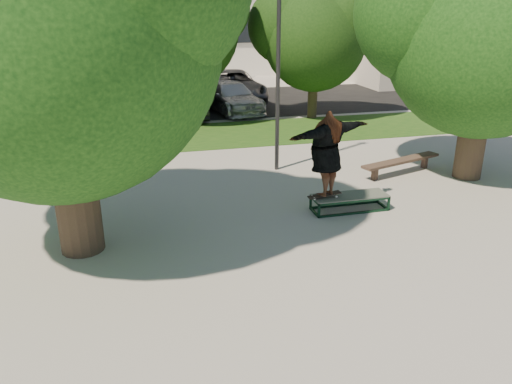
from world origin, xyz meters
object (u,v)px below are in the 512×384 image
object	(u,v)px
tree_right	(485,25)
bench	(401,162)
lamppost	(278,60)
grind_box	(350,202)
tree_left	(47,14)
car_dark	(189,96)
car_grey	(233,86)
car_silver_b	(231,97)

from	to	relation	value
tree_right	bench	bearing A→B (deg)	157.65
lamppost	bench	xyz separation A→B (m)	(3.34, -1.27, -2.79)
grind_box	bench	world-z (taller)	bench
tree_left	car_dark	bearing A→B (deg)	73.00
car_grey	bench	bearing A→B (deg)	-80.76
car_silver_b	car_dark	bearing A→B (deg)	176.20
tree_right	bench	xyz separation A→B (m)	(-1.57, 0.65, -3.74)
car_dark	car_grey	distance (m)	3.64
bench	grind_box	bearing A→B (deg)	-157.69
lamppost	car_grey	distance (m)	11.43
lamppost	grind_box	bearing A→B (deg)	-77.00
lamppost	bench	distance (m)	4.54
lamppost	car_silver_b	bearing A→B (deg)	87.20
tree_right	lamppost	world-z (taller)	tree_right
tree_left	tree_right	bearing A→B (deg)	11.03
car_dark	car_grey	xyz separation A→B (m)	(2.52, 2.63, -0.04)
tree_right	lamppost	xyz separation A→B (m)	(-4.92, 1.92, -0.94)
tree_left	tree_right	world-z (taller)	tree_left
bench	car_silver_b	world-z (taller)	car_silver_b
tree_left	car_grey	xyz separation A→B (m)	(6.31, 15.04, -3.67)
tree_left	grind_box	distance (m)	7.43
grind_box	car_dark	world-z (taller)	car_dark
lamppost	grind_box	xyz separation A→B (m)	(0.79, -3.42, -2.96)
tree_right	car_grey	bearing A→B (deg)	106.64
lamppost	grind_box	distance (m)	4.59
lamppost	car_dark	xyz separation A→B (m)	(-1.50, 8.50, -2.35)
lamppost	bench	size ratio (longest dim) A/B	2.22
tree_left	car_grey	world-z (taller)	tree_left
bench	car_dark	distance (m)	10.91
bench	car_grey	world-z (taller)	car_grey
tree_left	grind_box	size ratio (longest dim) A/B	3.95
grind_box	bench	xyz separation A→B (m)	(2.55, 2.15, 0.17)
car_dark	bench	bearing A→B (deg)	-55.82
tree_right	car_dark	bearing A→B (deg)	121.64
tree_right	car_grey	world-z (taller)	tree_right
lamppost	car_silver_b	distance (m)	9.11
lamppost	car_silver_b	xyz separation A→B (m)	(0.43, 8.75, -2.50)
grind_box	bench	size ratio (longest dim) A/B	0.65
car_dark	car_silver_b	distance (m)	1.95
grind_box	car_grey	world-z (taller)	car_grey
bench	tree_left	bearing A→B (deg)	179.21
tree_left	bench	distance (m)	9.90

